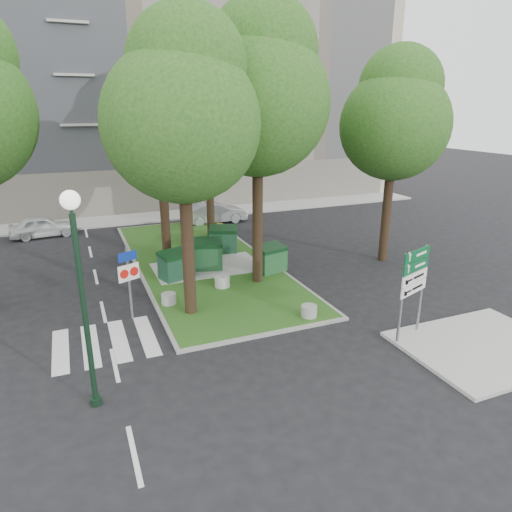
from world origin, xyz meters
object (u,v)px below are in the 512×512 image
dumpster_c (224,239)px  car_silver (214,213)px  dumpster_d (270,258)px  street_lamp (80,278)px  directional_sign (414,279)px  bollard_left (169,299)px  tree_median_near_left (183,107)px  litter_bin (220,230)px  bollard_right (309,311)px  dumpster_b (206,254)px  tree_median_mid (160,115)px  tree_median_far (208,87)px  tree_street_right (396,115)px  car_white (43,227)px  dumpster_a (176,265)px  bollard_mid (222,281)px  tree_median_near_right (259,89)px  traffic_sign_pole (128,274)px

dumpster_c → car_silver: size_ratio=0.41×
dumpster_d → street_lamp: (-8.14, -7.16, 2.79)m
directional_sign → car_silver: directional_sign is taller
dumpster_d → bollard_left: dumpster_d is taller
tree_median_near_left → litter_bin: tree_median_near_left is taller
bollard_left → bollard_right: bollard_right is taller
tree_median_near_left → dumpster_b: bearing=67.4°
dumpster_d → tree_median_mid: bearing=122.6°
tree_median_far → litter_bin: 7.85m
dumpster_d → bollard_right: (-0.64, -4.88, -0.40)m
tree_street_right → dumpster_c: size_ratio=5.85×
tree_median_mid → bollard_left: bearing=-102.1°
tree_street_right → street_lamp: (-14.23, -6.84, -3.46)m
dumpster_b → car_white: (-7.23, 9.28, -0.18)m
car_white → tree_median_far: bearing=-120.7°
tree_median_far → litter_bin: bearing=-20.5°
bollard_left → directional_sign: bearing=-39.1°
tree_median_far → car_silver: (1.21, 3.44, -7.63)m
tree_median_far → street_lamp: 16.43m
dumpster_a → dumpster_c: 4.35m
dumpster_b → litter_bin: (2.31, 5.05, -0.32)m
street_lamp → car_silver: bearing=63.4°
tree_median_near_left → car_white: 16.09m
street_lamp → bollard_mid: bearing=48.4°
tree_median_near_right → dumpster_a: tree_median_near_right is taller
tree_median_near_left → car_silver: size_ratio=2.51×
bollard_right → car_silver: size_ratio=0.14×
street_lamp → litter_bin: bearing=60.2°
dumpster_c → street_lamp: (-7.13, -10.85, 2.75)m
tree_street_right → directional_sign: (-4.39, -7.06, -4.88)m
tree_median_far → bollard_mid: (-1.93, -7.65, -7.97)m
tree_median_far → bollard_left: 12.48m
dumpster_c → litter_bin: 2.94m
dumpster_a → dumpster_c: bearing=24.0°
dumpster_b → bollard_mid: dumpster_b is taller
dumpster_c → tree_median_near_left: bearing=-95.9°
bollard_left → street_lamp: size_ratio=0.10×
tree_median_far → bollard_left: (-4.39, -8.52, -8.00)m
tree_median_mid → directional_sign: tree_median_mid is taller
directional_sign → dumpster_c: bearing=83.3°
dumpster_b → bollard_left: 4.18m
tree_street_right → traffic_sign_pole: tree_street_right is taller
dumpster_b → tree_median_mid: bearing=135.9°
dumpster_b → tree_median_near_right: bearing=-38.1°
tree_median_far → bollard_right: bearing=-89.7°
dumpster_a → bollard_right: 6.68m
directional_sign → tree_median_near_left: bearing=122.8°
dumpster_a → litter_bin: (3.91, 5.78, -0.24)m
tree_median_mid → tree_street_right: size_ratio=0.99×
tree_median_near_left → dumpster_c: size_ratio=6.12×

